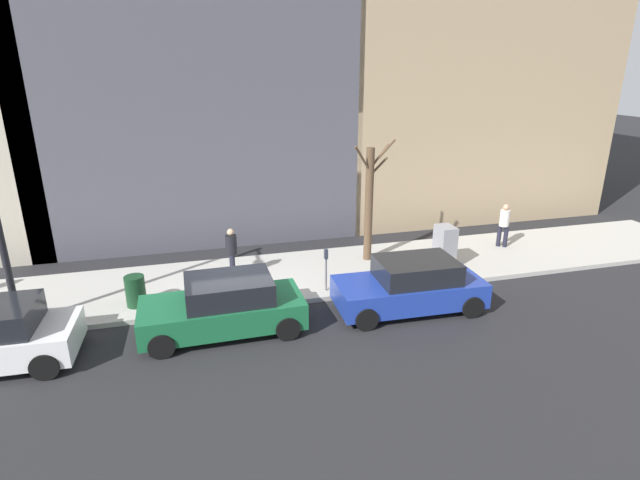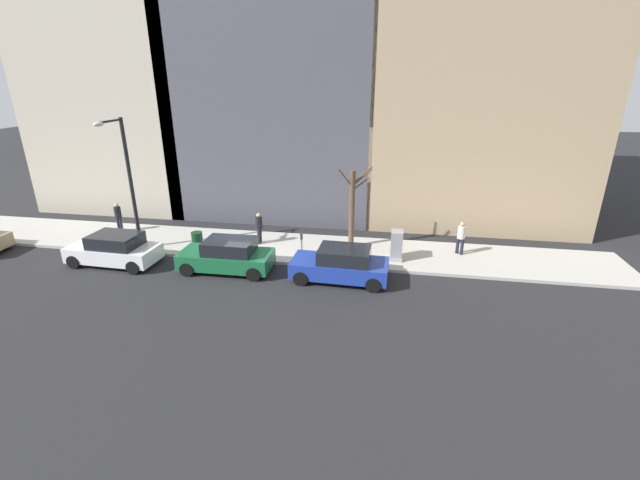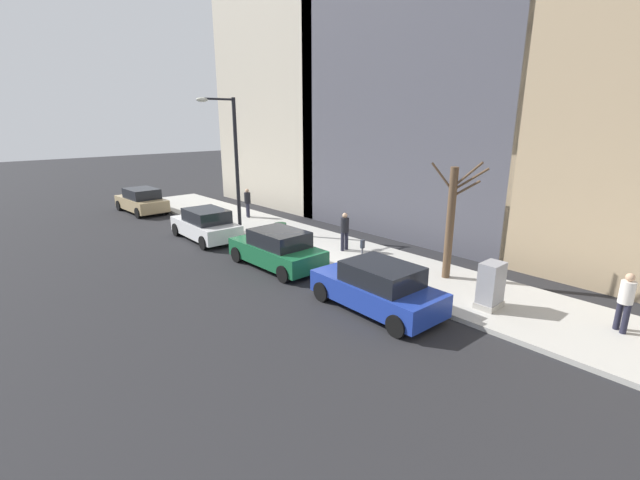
# 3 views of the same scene
# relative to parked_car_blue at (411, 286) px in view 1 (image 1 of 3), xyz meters

# --- Properties ---
(ground_plane) EXTENTS (120.00, 120.00, 0.00)m
(ground_plane) POSITION_rel_parked_car_blue_xyz_m (1.11, 4.81, -0.74)
(ground_plane) COLOR #232326
(sidewalk) EXTENTS (4.00, 36.00, 0.15)m
(sidewalk) POSITION_rel_parked_car_blue_xyz_m (3.11, 4.81, -0.66)
(sidewalk) COLOR #B2AFA8
(sidewalk) RESTS_ON ground
(parked_car_blue) EXTENTS (2.04, 4.25, 1.52)m
(parked_car_blue) POSITION_rel_parked_car_blue_xyz_m (0.00, 0.00, 0.00)
(parked_car_blue) COLOR #1E389E
(parked_car_blue) RESTS_ON ground
(parked_car_green) EXTENTS (1.97, 4.22, 1.52)m
(parked_car_green) POSITION_rel_parked_car_blue_xyz_m (0.09, 5.26, 0.00)
(parked_car_green) COLOR #196038
(parked_car_green) RESTS_ON ground
(parking_meter) EXTENTS (0.14, 0.10, 1.35)m
(parking_meter) POSITION_rel_parked_car_blue_xyz_m (1.56, 2.08, 0.24)
(parking_meter) COLOR slate
(parking_meter) RESTS_ON sidewalk
(utility_box) EXTENTS (0.83, 0.61, 1.43)m
(utility_box) POSITION_rel_parked_car_blue_xyz_m (2.41, -2.37, 0.11)
(utility_box) COLOR #A8A399
(utility_box) RESTS_ON sidewalk
(bare_tree) EXTENTS (1.09, 1.64, 4.21)m
(bare_tree) POSITION_rel_parked_car_blue_xyz_m (3.72, -0.09, 1.54)
(bare_tree) COLOR brown
(bare_tree) RESTS_ON sidewalk
(trash_bin) EXTENTS (0.56, 0.56, 0.90)m
(trash_bin) POSITION_rel_parked_car_blue_xyz_m (2.01, 7.61, -0.14)
(trash_bin) COLOR #14381E
(trash_bin) RESTS_ON sidewalk
(pedestrian_near_meter) EXTENTS (0.36, 0.36, 1.66)m
(pedestrian_near_meter) POSITION_rel_parked_car_blue_xyz_m (3.61, -5.48, 0.35)
(pedestrian_near_meter) COLOR #1E1E2D
(pedestrian_near_meter) RESTS_ON sidewalk
(pedestrian_midblock) EXTENTS (0.40, 0.36, 1.66)m
(pedestrian_midblock) POSITION_rel_parked_car_blue_xyz_m (3.32, 4.73, 0.35)
(pedestrian_midblock) COLOR #1E1E2D
(pedestrian_midblock) RESTS_ON sidewalk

